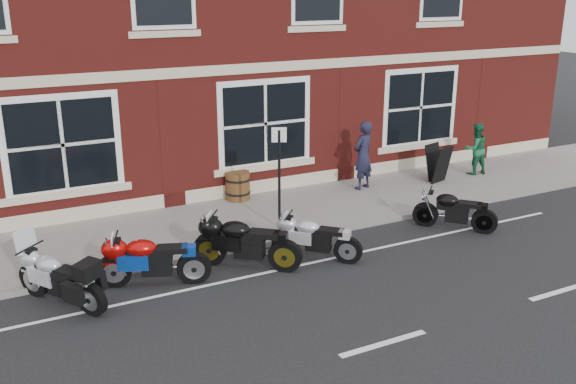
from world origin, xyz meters
name	(u,v)px	position (x,y,z in m)	size (l,w,h in m)	color
ground	(295,271)	(0.00, 0.00, 0.00)	(80.00, 80.00, 0.00)	black
sidewalk	(236,221)	(0.00, 3.00, 0.06)	(30.00, 3.00, 0.12)	slate
kerb	(264,244)	(0.00, 1.42, 0.06)	(30.00, 0.16, 0.12)	slate
moto_touring_silver	(59,275)	(-4.28, 0.69, 0.55)	(1.23, 1.81, 1.36)	black
moto_sport_red	(151,258)	(-2.65, 0.70, 0.55)	(2.02, 0.88, 0.95)	black
moto_sport_black	(245,241)	(-0.79, 0.62, 0.57)	(1.80, 1.52, 1.00)	black
moto_sport_silver	(315,236)	(0.66, 0.36, 0.49)	(1.43, 1.44, 0.86)	black
moto_naked_black	(453,209)	(4.29, 0.36, 0.49)	(1.36, 1.50, 0.86)	black
pedestrian_left	(363,155)	(3.95, 3.60, 1.04)	(0.67, 0.44, 1.85)	black
pedestrian_right	(475,149)	(7.62, 3.30, 0.87)	(0.73, 0.57, 1.50)	#195A35
a_board_sign	(438,163)	(6.18, 3.19, 0.64)	(0.62, 0.42, 1.04)	black
barrel_planter	(238,186)	(0.61, 4.30, 0.48)	(0.65, 0.65, 0.73)	#4B2014
parking_sign	(279,171)	(0.65, 1.99, 1.46)	(0.31, 0.15, 2.32)	black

